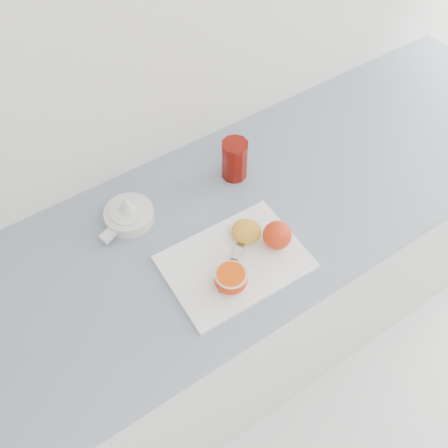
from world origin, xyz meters
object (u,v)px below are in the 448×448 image
object	(u,v)px
cutting_board	(235,262)
citrus_juicer	(128,214)
half_orange	(231,279)
red_tumbler	(235,161)
counter	(214,306)

from	to	relation	value
cutting_board	citrus_juicer	world-z (taller)	citrus_juicer
half_orange	red_tumbler	world-z (taller)	red_tumbler
counter	red_tumbler	distance (m)	0.54
counter	citrus_juicer	size ratio (longest dim) A/B	14.05
red_tumbler	citrus_juicer	bearing A→B (deg)	176.10
cutting_board	red_tumbler	distance (m)	0.30
cutting_board	half_orange	world-z (taller)	half_orange
half_orange	red_tumbler	size ratio (longest dim) A/B	0.66
half_orange	citrus_juicer	world-z (taller)	citrus_juicer
cutting_board	half_orange	bearing A→B (deg)	-133.23
counter	half_orange	world-z (taller)	half_orange
counter	citrus_juicer	xyz separation A→B (m)	(-0.17, 0.14, 0.47)
counter	citrus_juicer	distance (m)	0.52
citrus_juicer	half_orange	bearing A→B (deg)	-71.30
counter	citrus_juicer	world-z (taller)	citrus_juicer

